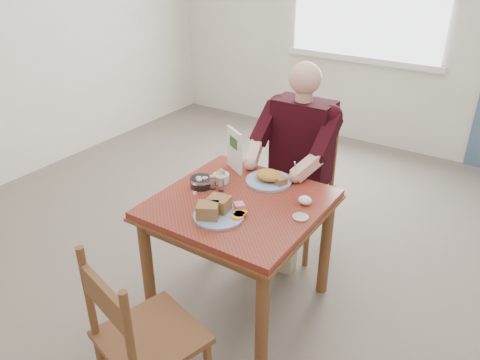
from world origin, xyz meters
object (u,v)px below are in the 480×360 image
Objects in this scene: near_plate at (217,211)px; far_plate at (270,178)px; table at (240,217)px; chair_far at (300,187)px; chair_near at (142,340)px; diner at (297,149)px.

near_plate is 0.49m from far_plate.
near_plate is at bearing -92.49° from table.
chair_far is 0.59m from far_plate.
far_plate is (-0.03, 1.18, 0.30)m from chair_near.
chair_near is (0.06, -1.69, 0.00)m from chair_far.
diner is at bearing -89.99° from chair_far.
far_plate is (0.04, 0.49, -0.01)m from near_plate.
chair_far reaches higher than far_plate.
chair_far is 0.34m from diner.
diner reaches higher than chair_near.
chair_near is at bearing -87.90° from diner.
diner is (0.00, 0.71, 0.17)m from table.
chair_far and chair_near have the same top height.
table is 0.97× the size of chair_near.
diner is 3.84× the size of far_plate.
chair_near is 0.75m from near_plate.
near_plate reaches higher than far_plate.
chair_far is (0.00, 0.80, -0.16)m from table.
chair_far is 1.69m from chair_near.
table is at bearing 87.51° from near_plate.
near_plate is at bearing 95.64° from chair_near.
far_plate is at bearing 91.40° from chair_near.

